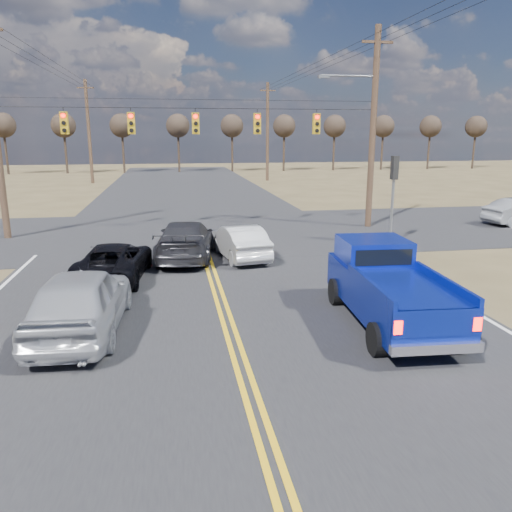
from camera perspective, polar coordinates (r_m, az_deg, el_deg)
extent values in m
plane|color=brown|center=(8.44, 1.19, -20.77)|extent=(160.00, 160.00, 0.00)
cube|color=#28282B|center=(17.55, -5.03, -2.16)|extent=(14.00, 120.00, 0.02)
cube|color=#28282B|center=(25.32, -6.58, 2.73)|extent=(120.00, 12.00, 0.02)
cylinder|color=#473323|center=(26.90, 13.21, 13.82)|extent=(0.32, 0.32, 10.00)
cube|color=#473323|center=(27.26, 13.73, 22.67)|extent=(1.60, 0.12, 0.12)
cylinder|color=black|center=(24.90, -6.97, 16.42)|extent=(18.00, 0.02, 0.02)
cylinder|color=black|center=(24.92, -7.00, 17.34)|extent=(18.00, 0.02, 0.02)
cube|color=#B28C14|center=(25.27, -21.06, 14.00)|extent=(0.34, 0.24, 1.00)
cylinder|color=#FF0C05|center=(25.14, -21.19, 14.76)|extent=(0.20, 0.06, 0.20)
cylinder|color=black|center=(25.13, -21.12, 14.01)|extent=(0.20, 0.06, 0.20)
cylinder|color=black|center=(25.12, -21.06, 13.26)|extent=(0.20, 0.06, 0.20)
cube|color=black|center=(25.11, -21.23, 15.01)|extent=(0.24, 0.14, 0.03)
cube|color=#B28C14|center=(24.89, -14.06, 14.51)|extent=(0.34, 0.24, 1.00)
cylinder|color=#FF0C05|center=(24.76, -14.13, 15.28)|extent=(0.20, 0.06, 0.20)
cylinder|color=black|center=(24.75, -14.09, 14.51)|extent=(0.20, 0.06, 0.20)
cylinder|color=black|center=(24.75, -14.04, 13.75)|extent=(0.20, 0.06, 0.20)
cube|color=black|center=(24.73, -14.15, 15.53)|extent=(0.24, 0.14, 0.03)
cube|color=#B28C14|center=(24.87, -6.92, 14.81)|extent=(0.34, 0.24, 1.00)
cylinder|color=#FF0C05|center=(24.74, -6.93, 15.58)|extent=(0.20, 0.06, 0.20)
cylinder|color=black|center=(24.73, -6.91, 14.81)|extent=(0.20, 0.06, 0.20)
cylinder|color=black|center=(24.73, -6.88, 14.05)|extent=(0.20, 0.06, 0.20)
cube|color=black|center=(24.71, -6.93, 15.84)|extent=(0.24, 0.14, 0.03)
cube|color=#B28C14|center=(25.21, 0.14, 14.89)|extent=(0.34, 0.24, 1.00)
cylinder|color=#FF0C05|center=(25.08, 0.19, 15.65)|extent=(0.20, 0.06, 0.20)
cylinder|color=black|center=(25.07, 0.19, 14.89)|extent=(0.20, 0.06, 0.20)
cylinder|color=black|center=(25.07, 0.19, 14.14)|extent=(0.20, 0.06, 0.20)
cube|color=black|center=(25.06, 0.21, 15.90)|extent=(0.24, 0.14, 0.03)
cube|color=#B28C14|center=(25.90, 6.91, 14.76)|extent=(0.34, 0.24, 1.00)
cylinder|color=#FF0C05|center=(25.77, 7.03, 15.50)|extent=(0.20, 0.06, 0.20)
cylinder|color=black|center=(25.76, 7.00, 14.76)|extent=(0.20, 0.06, 0.20)
cylinder|color=black|center=(25.76, 6.98, 14.03)|extent=(0.20, 0.06, 0.20)
cube|color=black|center=(25.75, 7.05, 15.74)|extent=(0.24, 0.14, 0.03)
cylinder|color=slate|center=(22.68, 15.26, 5.16)|extent=(0.12, 0.12, 3.20)
cube|color=black|center=(22.50, 15.55, 9.70)|extent=(0.24, 0.34, 1.00)
cylinder|color=slate|center=(26.54, 10.58, 19.59)|extent=(2.80, 0.10, 0.10)
cube|color=slate|center=(26.13, 7.73, 19.67)|extent=(0.55, 0.22, 0.14)
cylinder|color=#473323|center=(53.38, -18.55, 13.25)|extent=(0.32, 0.32, 10.00)
cube|color=#473323|center=(53.56, -18.91, 17.74)|extent=(1.60, 0.12, 0.12)
cylinder|color=#473323|center=(53.83, 1.32, 13.93)|extent=(0.32, 0.32, 10.00)
cube|color=#473323|center=(54.01, 1.35, 18.39)|extent=(1.60, 0.12, 0.12)
cylinder|color=black|center=(26.10, 13.15, 23.35)|extent=(0.02, 58.00, 0.02)
cylinder|color=black|center=(26.37, 14.67, 23.16)|extent=(0.02, 58.00, 0.02)
cylinder|color=black|center=(26.65, 16.16, 22.97)|extent=(0.02, 58.00, 0.02)
cylinder|color=#33261C|center=(69.69, -26.66, 10.61)|extent=(0.28, 0.28, 5.50)
sphere|color=#2D231C|center=(69.67, -26.95, 13.19)|extent=(3.00, 3.00, 3.00)
cylinder|color=#33261C|center=(68.05, -20.92, 11.11)|extent=(0.28, 0.28, 5.50)
sphere|color=#2D231C|center=(68.03, -21.15, 13.76)|extent=(3.00, 3.00, 3.00)
cylinder|color=#33261C|center=(67.10, -14.93, 11.52)|extent=(0.28, 0.28, 5.50)
sphere|color=#2D231C|center=(67.08, -15.10, 14.20)|extent=(3.00, 3.00, 3.00)
cylinder|color=#33261C|center=(66.87, -8.83, 11.80)|extent=(0.28, 0.28, 5.50)
sphere|color=#2D231C|center=(66.85, -8.93, 14.50)|extent=(3.00, 3.00, 3.00)
cylinder|color=#33261C|center=(67.38, -2.74, 11.96)|extent=(0.28, 0.28, 5.50)
sphere|color=#2D231C|center=(67.36, -2.77, 14.64)|extent=(3.00, 3.00, 3.00)
cylinder|color=#33261C|center=(68.60, 3.20, 11.99)|extent=(0.28, 0.28, 5.50)
sphere|color=#2D231C|center=(68.58, 3.24, 14.62)|extent=(3.00, 3.00, 3.00)
cylinder|color=#33261C|center=(70.50, 8.88, 11.89)|extent=(0.28, 0.28, 5.50)
sphere|color=#2D231C|center=(70.47, 8.98, 14.45)|extent=(3.00, 3.00, 3.00)
cylinder|color=#33261C|center=(73.02, 14.21, 11.70)|extent=(0.28, 0.28, 5.50)
sphere|color=#2D231C|center=(73.00, 14.35, 14.17)|extent=(3.00, 3.00, 3.00)
cylinder|color=#33261C|center=(76.10, 19.13, 11.44)|extent=(0.28, 0.28, 5.50)
sphere|color=#2D231C|center=(76.08, 19.32, 13.80)|extent=(3.00, 3.00, 3.00)
cylinder|color=#33261C|center=(79.68, 23.63, 11.12)|extent=(0.28, 0.28, 5.50)
sphere|color=#2D231C|center=(79.66, 23.85, 13.38)|extent=(3.00, 3.00, 3.00)
cylinder|color=black|center=(11.48, 13.75, -9.22)|extent=(0.35, 0.78, 0.77)
cylinder|color=black|center=(12.20, 21.91, -8.45)|extent=(0.35, 0.78, 0.77)
cylinder|color=black|center=(14.56, 9.17, -4.04)|extent=(0.35, 0.78, 0.77)
cylinder|color=black|center=(15.14, 15.85, -3.71)|extent=(0.35, 0.78, 0.77)
cube|color=#0E2098|center=(13.14, 15.07, -4.12)|extent=(2.23, 5.29, 0.96)
cube|color=#0E2098|center=(14.19, 13.26, 0.60)|extent=(1.87, 1.74, 0.69)
cube|color=black|center=(13.47, 14.38, -0.17)|extent=(1.54, 0.15, 0.43)
cube|color=#0E2098|center=(11.76, 12.86, -3.14)|extent=(0.29, 3.17, 0.19)
cube|color=#0E2098|center=(12.47, 20.81, -2.75)|extent=(0.29, 3.17, 0.19)
cube|color=#0E2098|center=(10.87, 20.02, -7.20)|extent=(1.92, 0.19, 0.58)
cube|color=silver|center=(11.00, 19.95, -9.89)|extent=(1.97, 0.29, 0.21)
cube|color=#FF0C05|center=(10.51, 15.92, -7.87)|extent=(0.18, 0.07, 0.29)
cube|color=#FF0C05|center=(11.24, 23.98, -7.13)|extent=(0.18, 0.07, 0.29)
imported|color=#B0B2B9|center=(12.96, -19.37, -4.81)|extent=(2.23, 4.99, 1.67)
imported|color=black|center=(17.55, -15.89, -0.53)|extent=(2.54, 4.67, 1.24)
imported|color=silver|center=(19.71, -1.89, 1.66)|extent=(2.01, 4.23, 1.34)
imported|color=#2E2E33|center=(19.86, -8.02, 1.84)|extent=(2.74, 5.35, 1.48)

